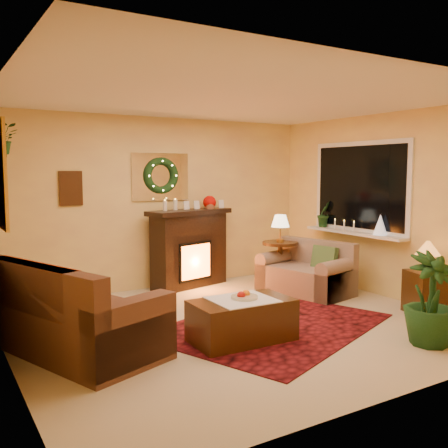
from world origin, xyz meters
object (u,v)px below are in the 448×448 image
end_table_square (427,293)px  fireplace (189,251)px  loveseat (305,265)px  coffee_table (242,322)px  sofa (68,306)px  side_table_round (280,266)px

end_table_square → fireplace: bearing=123.0°
loveseat → end_table_square: (0.62, -1.62, -0.15)m
loveseat → coffee_table: (-1.94, -1.29, -0.21)m
sofa → side_table_round: bearing=-4.1°
fireplace → loveseat: bearing=-59.1°
loveseat → coffee_table: bearing=-159.0°
end_table_square → coffee_table: bearing=172.8°
loveseat → end_table_square: 1.74m
fireplace → loveseat: (1.26, -1.27, -0.13)m
sofa → coffee_table: 1.79m
fireplace → end_table_square: fireplace is taller
fireplace → sofa: bearing=-155.7°
fireplace → end_table_square: bearing=-70.9°
side_table_round → end_table_square: bearing=-71.4°
sofa → end_table_square: bearing=-35.1°
sofa → side_table_round: size_ratio=3.01×
sofa → end_table_square: sofa is taller
sofa → loveseat: (3.55, 0.54, -0.01)m
sofa → fireplace: fireplace is taller
fireplace → coffee_table: size_ratio=1.16×
sofa → side_table_round: sofa is taller
sofa → side_table_round: 3.61m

